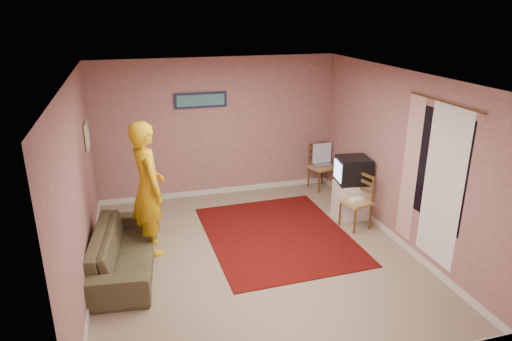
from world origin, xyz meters
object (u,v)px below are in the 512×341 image
object	(u,v)px
chair_b	(357,195)
crt_tv	(353,170)
tv_cabinet	(351,200)
person	(148,189)
sofa	(124,250)
chair_a	(321,162)

from	to	relation	value
chair_b	crt_tv	bearing A→B (deg)	150.84
tv_cabinet	chair_b	xyz separation A→B (m)	(-0.10, -0.37, 0.24)
chair_b	person	xyz separation A→B (m)	(-3.25, 0.14, 0.43)
crt_tv	person	xyz separation A→B (m)	(-3.34, -0.23, 0.13)
person	sofa	bearing A→B (deg)	122.96
crt_tv	chair_b	size ratio (longest dim) A/B	1.15
crt_tv	person	bearing A→B (deg)	-167.78
crt_tv	sofa	distance (m)	3.84
chair_b	sofa	size ratio (longest dim) A/B	0.25
tv_cabinet	person	bearing A→B (deg)	-176.17
chair_a	tv_cabinet	bearing A→B (deg)	-108.16
crt_tv	chair_a	size ratio (longest dim) A/B	1.15
tv_cabinet	sofa	world-z (taller)	tv_cabinet
person	chair_b	bearing A→B (deg)	-106.65
sofa	person	distance (m)	0.91
chair_a	sofa	bearing A→B (deg)	-167.92
chair_b	sofa	xyz separation A→B (m)	(-3.65, -0.29, -0.27)
tv_cabinet	chair_b	distance (m)	0.45
chair_a	chair_b	world-z (taller)	chair_b
tv_cabinet	person	size ratio (longest dim) A/B	0.32
person	crt_tv	bearing A→B (deg)	-100.30
tv_cabinet	crt_tv	bearing A→B (deg)	171.63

